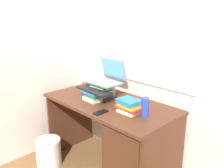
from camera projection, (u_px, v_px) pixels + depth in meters
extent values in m
cube|color=silver|center=(135.00, 45.00, 2.48)|extent=(6.00, 0.05, 2.60)
cube|color=silver|center=(155.00, 45.00, 2.27)|extent=(0.90, 0.01, 0.80)
cube|color=beige|center=(56.00, 41.00, 2.84)|extent=(0.05, 6.00, 2.60)
cube|color=#4C2819|center=(109.00, 103.00, 2.38)|extent=(1.36, 0.68, 0.03)
cube|color=#4C2819|center=(71.00, 119.00, 2.94)|extent=(0.02, 0.62, 0.74)
cube|color=#4C2819|center=(163.00, 166.00, 2.03)|extent=(0.02, 0.62, 0.74)
cube|color=#442416|center=(141.00, 157.00, 2.15)|extent=(0.41, 0.58, 0.70)
cube|color=black|center=(103.00, 96.00, 2.50)|extent=(0.23, 0.18, 0.03)
cube|color=#338C4C|center=(103.00, 93.00, 2.50)|extent=(0.21, 0.17, 0.03)
cube|color=gray|center=(104.00, 90.00, 2.49)|extent=(0.23, 0.14, 0.03)
cube|color=white|center=(102.00, 87.00, 2.49)|extent=(0.21, 0.20, 0.02)
cube|color=#338C4C|center=(103.00, 85.00, 2.47)|extent=(0.22, 0.16, 0.03)
cube|color=beige|center=(94.00, 98.00, 2.41)|extent=(0.19, 0.18, 0.04)
cube|color=#338C4C|center=(95.00, 95.00, 2.39)|extent=(0.18, 0.13, 0.04)
cube|color=#2672B2|center=(94.00, 92.00, 2.40)|extent=(0.24, 0.18, 0.02)
cube|color=beige|center=(129.00, 111.00, 2.12)|extent=(0.18, 0.15, 0.02)
cube|color=#B22D33|center=(128.00, 108.00, 2.13)|extent=(0.24, 0.13, 0.03)
cube|color=yellow|center=(129.00, 105.00, 2.11)|extent=(0.18, 0.14, 0.04)
cube|color=#2672B2|center=(129.00, 101.00, 2.10)|extent=(0.20, 0.16, 0.03)
cube|color=gray|center=(104.00, 82.00, 2.47)|extent=(0.34, 0.23, 0.01)
cube|color=gray|center=(113.00, 69.00, 2.53)|extent=(0.34, 0.06, 0.22)
cube|color=#59A5E5|center=(113.00, 69.00, 2.53)|extent=(0.31, 0.05, 0.20)
cube|color=black|center=(94.00, 90.00, 2.38)|extent=(0.43, 0.16, 0.02)
ellipsoid|color=#A5A8AD|center=(122.00, 103.00, 2.28)|extent=(0.06, 0.10, 0.04)
cylinder|color=#B23F33|center=(86.00, 86.00, 2.73)|extent=(0.07, 0.07, 0.09)
torus|color=#B23F33|center=(88.00, 86.00, 2.70)|extent=(0.05, 0.01, 0.05)
cylinder|color=#263FA5|center=(145.00, 107.00, 2.01)|extent=(0.06, 0.06, 0.17)
cube|color=black|center=(101.00, 112.00, 2.11)|extent=(0.07, 0.14, 0.01)
cylinder|color=silver|center=(49.00, 152.00, 2.63)|extent=(0.27, 0.27, 0.30)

